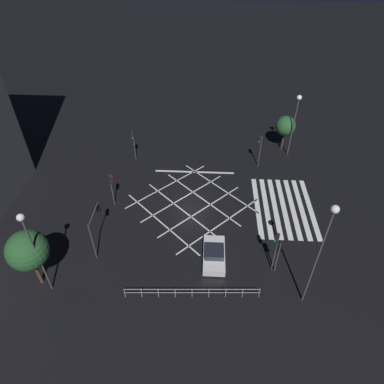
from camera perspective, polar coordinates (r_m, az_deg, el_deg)
The scene contains 15 objects.
ground_plane at distance 35.75m, azimuth 0.00°, elevation -2.00°, with size 200.00×200.00×0.00m, color black.
road_markings at distance 36.32m, azimuth 10.22°, elevation -1.98°, with size 13.84×19.37×0.01m.
traffic_light_nw_main at distance 30.77m, azimuth -15.79°, elevation -4.61°, with size 3.05×0.36×4.12m.
traffic_light_median_north at distance 34.83m, azimuth -13.26°, elevation 1.40°, with size 0.36×0.39×3.90m.
traffic_light_sw_main at distance 29.05m, azimuth 14.22°, elevation -9.58°, with size 0.39×0.36×3.30m.
traffic_light_ne_main at distance 41.22m, azimuth -9.74°, elevation 8.54°, with size 0.39×0.36×3.91m.
traffic_light_se_cross at distance 40.19m, azimuth 11.29°, elevation 7.72°, with size 0.36×0.39×4.15m.
traffic_light_sw_cross at distance 28.47m, azimuth 13.82°, elevation -8.51°, with size 0.36×0.39×4.36m.
street_lamp_east at distance 26.74m, azimuth -25.44°, elevation -6.91°, with size 0.55×0.55×8.29m.
street_lamp_west at distance 41.89m, azimuth 17.02°, elevation 12.85°, with size 0.59×0.59×7.84m.
street_lamp_far at distance 24.25m, azimuth 21.23°, elevation -7.15°, with size 0.56×0.56×10.02m.
street_tree_near at distance 28.97m, azimuth -25.71°, elevation -8.77°, with size 3.19×3.19×5.56m.
street_tree_far at distance 44.18m, azimuth 15.33°, elevation 10.56°, with size 2.45×2.45×4.46m.
waiting_car at distance 30.28m, azimuth 3.70°, elevation -10.35°, with size 4.06×1.87×1.37m.
pedestrian_railing at distance 27.93m, azimuth 0.00°, elevation -16.33°, with size 0.60×10.64×1.05m.
Camera 1 is at (-26.56, -1.39, 23.89)m, focal length 32.00 mm.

